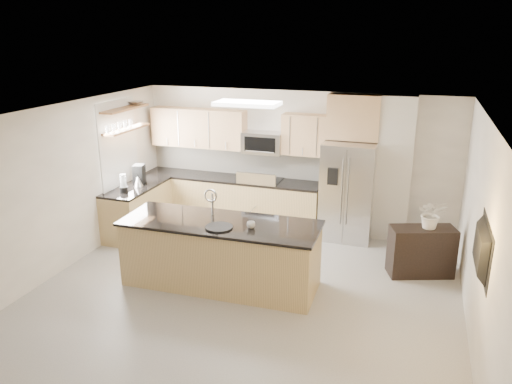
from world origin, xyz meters
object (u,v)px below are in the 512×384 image
(cup, at_px, (251,225))
(blender, at_px, (123,184))
(microwave, at_px, (263,143))
(coffee_maker, at_px, (139,175))
(credenza, at_px, (421,251))
(flower_vase, at_px, (433,207))
(bowl, at_px, (136,102))
(refrigerator, at_px, (348,191))
(kettle, at_px, (138,181))
(range, at_px, (261,203))
(island, at_px, (221,253))
(platter, at_px, (219,227))
(television, at_px, (477,248))

(cup, height_order, blender, blender)
(microwave, bearing_deg, coffee_maker, -154.10)
(credenza, height_order, flower_vase, flower_vase)
(microwave, distance_m, bowl, 2.47)
(refrigerator, xyz_separation_m, flower_vase, (1.42, -1.10, 0.23))
(kettle, relative_size, flower_vase, 0.32)
(cup, bearing_deg, blender, 158.61)
(range, distance_m, bowl, 3.00)
(bowl, bearing_deg, cup, -33.76)
(blender, bearing_deg, range, 34.95)
(flower_vase, bearing_deg, microwave, 157.62)
(blender, distance_m, bowl, 1.59)
(refrigerator, xyz_separation_m, kettle, (-3.68, -1.01, 0.13))
(range, relative_size, cup, 9.60)
(kettle, bearing_deg, island, -32.26)
(refrigerator, distance_m, platter, 2.98)
(island, distance_m, credenza, 3.09)
(refrigerator, bearing_deg, microwave, 174.14)
(microwave, xyz_separation_m, kettle, (-2.02, -1.18, -0.61))
(blender, distance_m, flower_vase, 5.16)
(range, distance_m, coffee_maker, 2.36)
(blender, height_order, coffee_maker, coffee_maker)
(island, bearing_deg, television, -12.80)
(blender, bearing_deg, coffee_maker, 92.06)
(island, xyz_separation_m, flower_vase, (2.91, 1.30, 0.62))
(flower_vase, relative_size, television, 0.64)
(blender, bearing_deg, credenza, 3.13)
(microwave, bearing_deg, blender, -142.81)
(coffee_maker, bearing_deg, cup, -30.55)
(platter, xyz_separation_m, television, (3.27, -0.46, 0.34))
(coffee_maker, bearing_deg, credenza, -3.15)
(refrigerator, bearing_deg, blender, -159.40)
(microwave, distance_m, kettle, 2.42)
(bowl, height_order, television, bowl)
(microwave, xyz_separation_m, island, (0.17, -2.56, -1.13))
(flower_vase, bearing_deg, refrigerator, 142.30)
(blender, distance_m, coffee_maker, 0.56)
(island, height_order, credenza, island)
(platter, xyz_separation_m, kettle, (-2.27, 1.61, 0.01))
(cup, xyz_separation_m, bowl, (-2.92, 1.95, 1.33))
(blender, distance_m, kettle, 0.40)
(coffee_maker, relative_size, flower_vase, 0.51)
(platter, xyz_separation_m, blender, (-2.32, 1.21, 0.05))
(microwave, relative_size, bowl, 2.30)
(island, bearing_deg, flower_vase, 22.72)
(microwave, relative_size, refrigerator, 0.43)
(kettle, xyz_separation_m, flower_vase, (5.10, -0.09, 0.10))
(flower_vase, bearing_deg, television, -77.72)
(range, bearing_deg, bowl, -165.70)
(microwave, xyz_separation_m, cup, (0.67, -2.65, -0.58))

